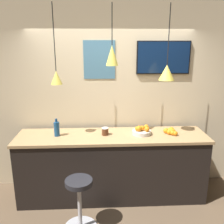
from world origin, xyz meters
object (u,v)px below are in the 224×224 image
Objects in this scene: bar_stool at (79,198)px; fruit_bowl at (142,131)px; spread_jar at (105,131)px; mounted_tv at (163,58)px; juice_bottle at (57,129)px.

fruit_bowl is (0.88, 0.71, 0.61)m from bar_stool.
fruit_bowl is 2.47× the size of spread_jar.
bar_stool is 1.00m from spread_jar.
mounted_tv is (0.90, 0.39, 1.03)m from spread_jar.
bar_stool is at bearing -141.08° from fruit_bowl.
mounted_tv reaches higher than bar_stool.
mounted_tv is (1.60, 0.39, 0.97)m from juice_bottle.
bar_stool is at bearing -138.45° from mounted_tv.
fruit_bowl is at bearing -0.33° from spread_jar.
bar_stool is at bearing -115.62° from spread_jar.
fruit_bowl is 1.16m from mounted_tv.
juice_bottle is at bearing 179.86° from fruit_bowl.
juice_bottle is 1.91m from mounted_tv.
fruit_bowl is at bearing -132.85° from mounted_tv.
spread_jar is (-0.54, 0.00, 0.00)m from fruit_bowl.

